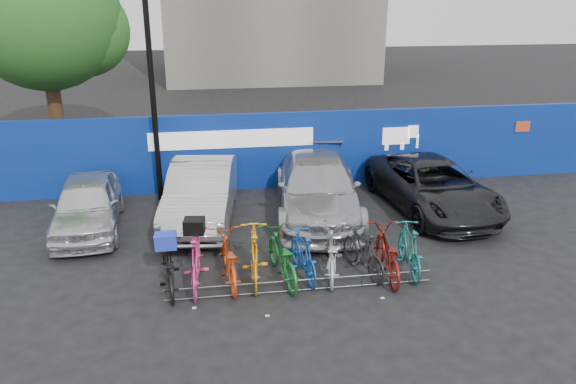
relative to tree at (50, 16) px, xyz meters
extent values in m
plane|color=black|center=(6.77, -10.06, -5.07)|extent=(100.00, 100.00, 0.00)
cube|color=navy|center=(6.77, -4.06, -3.87)|extent=(22.00, 0.15, 2.40)
cube|color=white|center=(5.77, -4.16, -3.42)|extent=(5.00, 0.02, 0.55)
cube|color=white|center=(10.97, -4.16, -3.52)|extent=(1.20, 0.02, 0.90)
cube|color=#C64323|center=(15.27, -4.16, -3.37)|extent=(0.50, 0.02, 0.35)
cylinder|color=#382314|center=(-0.23, -0.06, -3.07)|extent=(0.50, 0.50, 4.00)
sphere|color=#2B5C1C|center=(-0.23, -0.06, 0.13)|extent=(5.20, 5.20, 5.20)
sphere|color=#2B5C1C|center=(0.97, 0.24, -0.47)|extent=(3.20, 3.20, 3.20)
cylinder|color=black|center=(3.57, -4.66, -2.07)|extent=(0.16, 0.16, 6.00)
cylinder|color=#595B60|center=(6.77, -10.66, -4.79)|extent=(5.60, 0.03, 0.03)
cylinder|color=#595B60|center=(6.77, -10.66, -5.02)|extent=(5.60, 0.03, 0.03)
cylinder|color=#595B60|center=(4.17, -10.66, -4.93)|extent=(0.03, 0.03, 0.28)
cylinder|color=#595B60|center=(5.47, -10.66, -4.93)|extent=(0.03, 0.03, 0.28)
cylinder|color=#595B60|center=(6.77, -10.66, -4.93)|extent=(0.03, 0.03, 0.28)
cylinder|color=#595B60|center=(8.07, -10.66, -4.93)|extent=(0.03, 0.03, 0.28)
cylinder|color=#595B60|center=(9.37, -10.66, -4.93)|extent=(0.03, 0.03, 0.28)
imported|color=silver|center=(1.86, -6.61, -4.38)|extent=(1.92, 4.18, 1.39)
imported|color=#B0B0B5|center=(4.79, -6.40, -4.29)|extent=(2.26, 4.92, 1.56)
imported|color=#ADADB2|center=(7.96, -6.52, -4.28)|extent=(2.90, 5.68, 1.58)
imported|color=black|center=(11.23, -6.64, -4.35)|extent=(2.79, 5.32, 1.43)
imported|color=black|center=(4.06, -10.13, -4.59)|extent=(0.85, 1.90, 0.96)
imported|color=#DD3B81|center=(4.65, -10.06, -4.45)|extent=(0.68, 2.07, 1.23)
imported|color=#CD4817|center=(5.32, -9.99, -4.54)|extent=(0.84, 2.05, 1.05)
imported|color=#F5A419|center=(5.88, -10.00, -4.46)|extent=(0.71, 2.05, 1.21)
imported|color=#156E28|center=(6.45, -10.05, -4.53)|extent=(1.01, 2.14, 1.08)
imported|color=blue|center=(6.93, -10.01, -4.54)|extent=(0.72, 1.80, 1.05)
imported|color=#B5B8BD|center=(7.54, -10.00, -4.55)|extent=(1.06, 2.06, 1.03)
imported|color=#252427|center=(8.26, -10.06, -4.55)|extent=(0.92, 1.81, 1.05)
imported|color=maroon|center=(8.75, -10.22, -4.54)|extent=(0.87, 2.07, 1.06)
imported|color=#1A7172|center=(9.29, -10.12, -4.52)|extent=(0.70, 1.88, 1.10)
cube|color=blue|center=(4.06, -10.13, -3.95)|extent=(0.44, 0.34, 0.31)
cube|color=black|center=(4.65, -10.06, -3.69)|extent=(0.46, 0.43, 0.31)
camera|label=1|loc=(4.95, -20.77, 0.88)|focal=35.00mm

